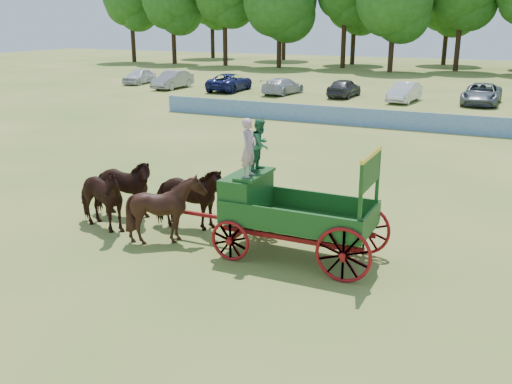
# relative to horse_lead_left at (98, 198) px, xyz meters

# --- Properties ---
(ground) EXTENTS (160.00, 160.00, 0.00)m
(ground) POSITION_rel_horse_lead_left_xyz_m (3.33, 1.87, -0.97)
(ground) COLOR tan
(ground) RESTS_ON ground
(horse_lead_left) EXTENTS (2.48, 1.57, 1.94)m
(horse_lead_left) POSITION_rel_horse_lead_left_xyz_m (0.00, 0.00, 0.00)
(horse_lead_left) COLOR black
(horse_lead_left) RESTS_ON ground
(horse_lead_right) EXTENTS (2.42, 1.36, 1.94)m
(horse_lead_right) POSITION_rel_horse_lead_left_xyz_m (0.00, 1.10, 0.00)
(horse_lead_right) COLOR black
(horse_lead_right) RESTS_ON ground
(horse_wheel_left) EXTENTS (2.01, 1.86, 1.94)m
(horse_wheel_left) POSITION_rel_horse_lead_left_xyz_m (2.40, -0.00, 0.00)
(horse_wheel_left) COLOR black
(horse_wheel_left) RESTS_ON ground
(horse_wheel_right) EXTENTS (2.47, 1.54, 1.94)m
(horse_wheel_right) POSITION_rel_horse_lead_left_xyz_m (2.40, 1.10, 0.00)
(horse_wheel_right) COLOR black
(horse_wheel_right) RESTS_ON ground
(farm_dray) EXTENTS (6.00, 2.00, 3.64)m
(farm_dray) POSITION_rel_horse_lead_left_xyz_m (5.39, 0.56, 0.58)
(farm_dray) COLOR maroon
(farm_dray) RESTS_ON ground
(sponsor_banner) EXTENTS (26.00, 0.08, 1.05)m
(sponsor_banner) POSITION_rel_horse_lead_left_xyz_m (2.33, 19.87, -0.44)
(sponsor_banner) COLOR #1F4EA8
(sponsor_banner) RESTS_ON ground
(parked_cars) EXTENTS (53.47, 6.67, 1.58)m
(parked_cars) POSITION_rel_horse_lead_left_xyz_m (4.56, 31.71, -0.22)
(parked_cars) COLOR silver
(parked_cars) RESTS_ON ground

